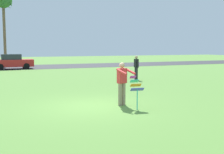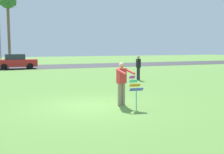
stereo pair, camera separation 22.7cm
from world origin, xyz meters
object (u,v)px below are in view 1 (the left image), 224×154
at_px(person_kite_flyer, 122,82).
at_px(palm_tree_right_near, 3,3).
at_px(kite_held, 136,87).
at_px(person_walker_near, 136,67).
at_px(parked_car_red, 12,62).

height_order(person_kite_flyer, palm_tree_right_near, palm_tree_right_near).
xyz_separation_m(kite_held, palm_tree_right_near, (-3.19, 30.51, 7.14)).
xyz_separation_m(palm_tree_right_near, person_walker_near, (7.76, -22.06, -7.06)).
bearing_deg(parked_car_red, kite_held, -82.76).
relative_size(person_kite_flyer, person_walker_near, 1.00).
bearing_deg(palm_tree_right_near, person_kite_flyer, -84.22).
bearing_deg(person_walker_near, palm_tree_right_near, 109.38).
bearing_deg(person_kite_flyer, kite_held, -77.19).
bearing_deg(palm_tree_right_near, parked_car_red, -87.68).
distance_m(kite_held, palm_tree_right_near, 31.50).
xyz_separation_m(person_kite_flyer, palm_tree_right_near, (-3.01, 29.71, 7.04)).
height_order(parked_car_red, palm_tree_right_near, palm_tree_right_near).
bearing_deg(parked_car_red, person_kite_flyer, -82.97).
relative_size(palm_tree_right_near, person_walker_near, 5.49).
relative_size(person_kite_flyer, kite_held, 1.39).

